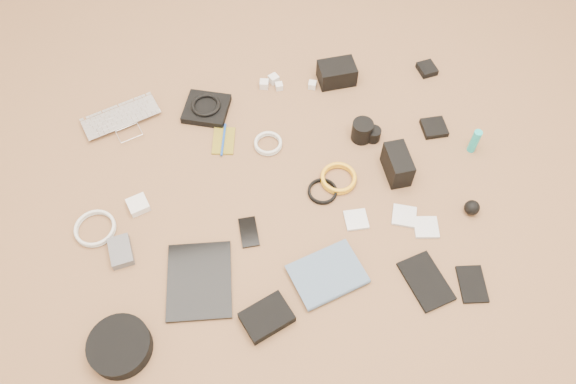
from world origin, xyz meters
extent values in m
cube|color=brown|center=(0.00, 0.00, -0.02)|extent=(4.00, 4.00, 0.04)
imported|color=silver|center=(-0.52, 0.40, 0.01)|extent=(0.33, 0.28, 0.02)
cube|color=black|center=(-0.22, 0.42, 0.01)|extent=(0.20, 0.20, 0.03)
torus|color=black|center=(-0.22, 0.42, 0.04)|extent=(0.14, 0.14, 0.01)
cube|color=silver|center=(0.02, 0.50, 0.02)|extent=(0.04, 0.04, 0.03)
cube|color=silver|center=(0.06, 0.52, 0.02)|extent=(0.04, 0.04, 0.03)
cube|color=silver|center=(0.20, 0.46, 0.01)|extent=(0.04, 0.04, 0.03)
cube|color=silver|center=(0.08, 0.48, 0.01)|extent=(0.03, 0.03, 0.03)
cube|color=black|center=(0.30, 0.48, 0.04)|extent=(0.14, 0.10, 0.08)
cube|color=black|center=(0.67, 0.47, 0.01)|extent=(0.07, 0.08, 0.03)
cube|color=olive|center=(-0.17, 0.26, 0.00)|extent=(0.10, 0.14, 0.01)
cylinder|color=#1543AB|center=(-0.17, 0.26, 0.01)|extent=(0.04, 0.14, 0.01)
torus|color=silver|center=(-0.01, 0.21, 0.01)|extent=(0.14, 0.14, 0.01)
cylinder|color=black|center=(0.33, 0.19, 0.04)|extent=(0.09, 0.09, 0.08)
cylinder|color=black|center=(0.37, 0.18, 0.02)|extent=(0.06, 0.06, 0.05)
cube|color=black|center=(0.61, 0.18, 0.01)|extent=(0.09, 0.09, 0.02)
cube|color=silver|center=(-0.49, 0.04, 0.01)|extent=(0.08, 0.08, 0.03)
torus|color=silver|center=(-0.63, -0.03, 0.01)|extent=(0.18, 0.18, 0.01)
torus|color=black|center=(0.14, -0.02, 0.00)|extent=(0.10, 0.10, 0.01)
torus|color=gold|center=(0.21, 0.02, 0.01)|extent=(0.14, 0.14, 0.01)
cube|color=black|center=(0.41, 0.02, 0.05)|extent=(0.08, 0.14, 0.10)
cylinder|color=#1BB0AE|center=(0.71, 0.06, 0.05)|extent=(0.04, 0.04, 0.10)
cube|color=#55565A|center=(-0.55, -0.13, 0.01)|extent=(0.08, 0.11, 0.03)
cube|color=black|center=(-0.31, -0.27, 0.01)|extent=(0.23, 0.28, 0.01)
cube|color=black|center=(-0.13, -0.13, 0.00)|extent=(0.06, 0.11, 0.01)
cube|color=silver|center=(0.23, -0.15, 0.01)|extent=(0.08, 0.08, 0.01)
cube|color=silver|center=(0.39, -0.16, 0.01)|extent=(0.10, 0.10, 0.01)
cube|color=silver|center=(0.45, -0.22, 0.01)|extent=(0.09, 0.09, 0.01)
sphere|color=black|center=(0.62, -0.19, 0.03)|extent=(0.07, 0.07, 0.05)
cylinder|color=black|center=(-0.56, -0.45, 0.03)|extent=(0.22, 0.22, 0.05)
cube|color=black|center=(-0.12, -0.43, 0.02)|extent=(0.17, 0.15, 0.04)
imported|color=#475E79|center=(0.11, -0.41, 0.01)|extent=(0.26, 0.22, 0.02)
cube|color=black|center=(0.39, -0.40, 0.01)|extent=(0.15, 0.20, 0.01)
cube|color=black|center=(0.53, -0.44, 0.01)|extent=(0.10, 0.13, 0.01)
camera|label=1|loc=(-0.16, -1.01, 1.65)|focal=35.00mm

